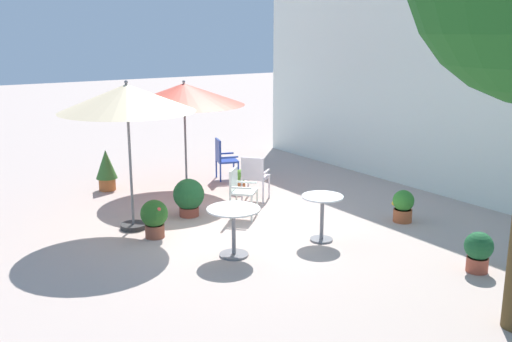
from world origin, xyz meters
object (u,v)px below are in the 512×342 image
(patio_chair_2, at_px, (223,157))
(potted_plant_2, at_px, (189,196))
(potted_plant_1, at_px, (403,205))
(potted_plant_3, at_px, (106,168))
(potted_plant_0, at_px, (154,217))
(potted_plant_5, at_px, (240,180))
(cafe_table_0, at_px, (322,210))
(cafe_table_1, at_px, (234,223))
(potted_plant_4, at_px, (478,250))
(patio_umbrella_0, at_px, (127,99))
(patio_chair_1, at_px, (254,175))
(patio_chair_0, at_px, (240,188))
(patio_umbrella_1, at_px, (184,95))

(patio_chair_2, distance_m, potted_plant_2, 2.68)
(potted_plant_1, distance_m, potted_plant_3, 6.03)
(potted_plant_0, relative_size, potted_plant_5, 1.32)
(cafe_table_0, distance_m, potted_plant_5, 3.18)
(cafe_table_1, bearing_deg, potted_plant_4, 46.44)
(patio_umbrella_0, xyz_separation_m, potted_plant_1, (2.28, 4.04, -1.89))
(potted_plant_2, height_order, potted_plant_3, potted_plant_3)
(patio_umbrella_0, xyz_separation_m, patio_chair_1, (-0.21, 2.59, -1.65))
(patio_chair_0, height_order, potted_plant_1, patio_chair_0)
(patio_umbrella_0, xyz_separation_m, potted_plant_3, (-2.58, 0.48, -1.72))
(cafe_table_0, bearing_deg, patio_chair_2, 170.60)
(potted_plant_5, bearing_deg, cafe_table_1, -33.75)
(patio_umbrella_0, bearing_deg, patio_chair_2, 124.22)
(patio_chair_0, xyz_separation_m, potted_plant_2, (-0.57, -0.72, -0.16))
(cafe_table_0, xyz_separation_m, potted_plant_3, (-4.79, -1.78, -0.04))
(patio_umbrella_0, height_order, patio_umbrella_1, patio_umbrella_0)
(patio_chair_0, distance_m, patio_chair_1, 1.04)
(cafe_table_1, distance_m, potted_plant_3, 4.57)
(cafe_table_1, relative_size, potted_plant_0, 1.27)
(patio_chair_0, distance_m, potted_plant_2, 0.93)
(potted_plant_1, bearing_deg, patio_umbrella_1, -151.57)
(patio_umbrella_1, bearing_deg, potted_plant_4, 12.79)
(patio_umbrella_0, height_order, potted_plant_2, patio_umbrella_0)
(patio_umbrella_0, xyz_separation_m, patio_chair_0, (0.48, 1.82, -1.65))
(potted_plant_4, bearing_deg, potted_plant_5, -174.09)
(cafe_table_1, relative_size, potted_plant_5, 1.67)
(potted_plant_1, bearing_deg, potted_plant_2, -128.74)
(patio_chair_0, distance_m, potted_plant_1, 2.86)
(patio_chair_2, height_order, potted_plant_5, patio_chair_2)
(potted_plant_2, bearing_deg, potted_plant_5, 117.58)
(patio_umbrella_0, distance_m, potted_plant_4, 5.74)
(patio_umbrella_1, bearing_deg, potted_plant_2, -25.74)
(cafe_table_0, bearing_deg, potted_plant_0, -126.84)
(potted_plant_1, bearing_deg, patio_umbrella_0, -119.41)
(cafe_table_1, bearing_deg, potted_plant_3, -176.35)
(potted_plant_2, xyz_separation_m, potted_plant_4, (4.43, 2.16, -0.06))
(cafe_table_0, height_order, cafe_table_1, cafe_table_0)
(patio_chair_0, bearing_deg, potted_plant_5, 147.77)
(cafe_table_1, height_order, potted_plant_1, cafe_table_1)
(potted_plant_3, height_order, potted_plant_4, potted_plant_3)
(potted_plant_4, bearing_deg, patio_chair_0, -159.62)
(potted_plant_0, bearing_deg, potted_plant_3, 173.61)
(potted_plant_4, bearing_deg, patio_umbrella_1, -167.21)
(cafe_table_1, distance_m, patio_chair_0, 1.83)
(cafe_table_1, relative_size, potted_plant_1, 1.39)
(patio_chair_2, bearing_deg, patio_umbrella_1, -74.44)
(patio_umbrella_0, distance_m, potted_plant_1, 5.00)
(potted_plant_0, relative_size, potted_plant_2, 0.91)
(patio_umbrella_1, xyz_separation_m, patio_chair_0, (2.19, -0.06, -1.46))
(patio_umbrella_0, xyz_separation_m, cafe_table_0, (2.21, 2.26, -1.67))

